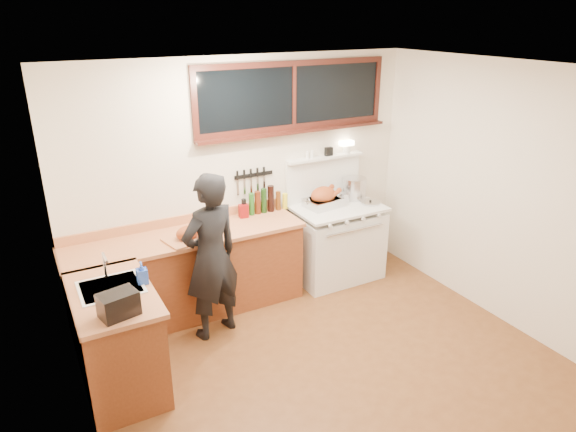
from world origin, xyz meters
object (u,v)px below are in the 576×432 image
vintage_stove (335,240)px  roast_turkey (324,198)px  man (211,257)px  cutting_board (188,235)px

vintage_stove → roast_turkey: vintage_stove is taller
man → roast_turkey: man is taller
cutting_board → roast_turkey: 1.68m
vintage_stove → roast_turkey: 0.56m
man → roast_turkey: bearing=17.7°
man → cutting_board: (-0.10, 0.34, 0.12)m
man → cutting_board: 0.38m
cutting_board → roast_turkey: (1.67, 0.15, 0.05)m
vintage_stove → roast_turkey: (-0.15, 0.06, 0.53)m
cutting_board → roast_turkey: bearing=5.3°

